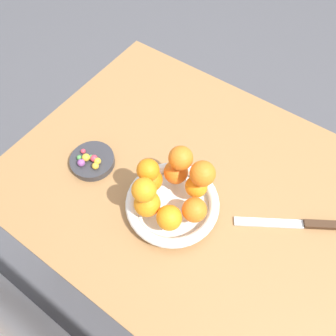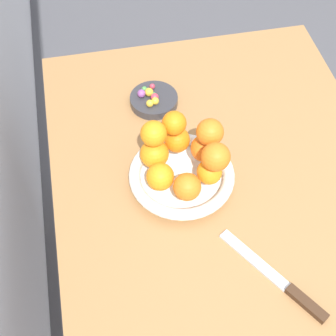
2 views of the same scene
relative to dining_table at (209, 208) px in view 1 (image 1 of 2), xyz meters
The scene contains 23 objects.
ground_plane 0.65m from the dining_table, ahead, with size 6.00×6.00×0.00m, color #4C4C51.
dining_table is the anchor object (origin of this frame).
fruit_bowl 0.16m from the dining_table, 55.51° to the left, with size 0.23×0.23×0.04m.
candy_dish 0.35m from the dining_table, 18.69° to the left, with size 0.12×0.12×0.02m, color #333338.
orange_0 0.19m from the dining_table, 21.41° to the left, with size 0.06×0.06×0.06m, color orange.
orange_1 0.22m from the dining_table, 34.51° to the left, with size 0.06×0.06×0.06m, color orange.
orange_2 0.24m from the dining_table, 56.13° to the left, with size 0.06×0.06×0.06m, color orange.
orange_3 0.22m from the dining_table, 75.93° to the left, with size 0.06×0.06×0.06m, color orange.
orange_4 0.18m from the dining_table, 91.75° to the left, with size 0.06×0.06×0.06m, color orange.
orange_5 0.16m from the dining_table, 53.44° to the left, with size 0.05×0.05×0.05m, color orange.
orange_6 0.24m from the dining_table, 19.24° to the left, with size 0.06×0.06×0.06m, color orange.
orange_7 0.28m from the dining_table, 54.61° to the left, with size 0.06×0.06×0.06m, color orange.
orange_8 0.27m from the dining_table, 36.53° to the left, with size 0.05×0.05×0.05m, color orange.
orange_9 0.22m from the dining_table, 55.50° to the left, with size 0.06×0.06×0.06m, color orange.
candy_ball_0 0.36m from the dining_table, 18.73° to the left, with size 0.01×0.01×0.01m, color #4C9947.
candy_ball_1 0.37m from the dining_table, 19.83° to the left, with size 0.02×0.02×0.02m, color gold.
candy_ball_2 0.34m from the dining_table, 22.98° to the left, with size 0.02×0.02×0.02m, color gold.
candy_ball_3 0.35m from the dining_table, 19.23° to the left, with size 0.02×0.02×0.02m, color #C6384C.
candy_ball_4 0.39m from the dining_table, 20.29° to the left, with size 0.01×0.01×0.01m, color #4C9947.
candy_ball_5 0.34m from the dining_table, 20.16° to the left, with size 0.02×0.02×0.02m, color gold.
candy_ball_6 0.38m from the dining_table, 22.80° to the left, with size 0.02×0.02×0.02m, color #8C4C99.
candy_ball_7 0.39m from the dining_table, 16.83° to the left, with size 0.01×0.01×0.01m, color #C6384C.
knife 0.24m from the dining_table, 168.06° to the right, with size 0.23×0.16×0.01m.
Camera 1 is at (-0.13, 0.39, 1.50)m, focal length 35.00 mm.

